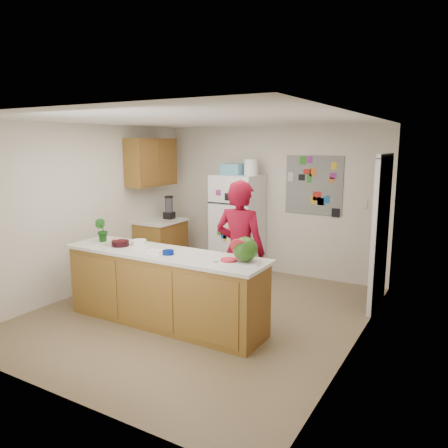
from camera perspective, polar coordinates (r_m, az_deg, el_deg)
The scene contains 26 objects.
floor at distance 5.93m, azimuth -3.12°, elevation -11.60°, with size 4.00×4.50×0.02m, color brown.
wall_back at distance 7.55m, azimuth 6.19°, elevation 3.07°, with size 4.00×0.02×2.50m, color beige.
wall_left at distance 6.87m, azimuth -17.43°, elevation 1.92°, with size 0.02×4.50×2.50m, color beige.
wall_right at distance 4.80m, azimuth 17.29°, elevation -1.63°, with size 0.02×4.50×2.50m, color beige.
ceiling at distance 5.50m, azimuth -3.39°, elevation 13.53°, with size 4.00×4.50×0.02m, color white.
doorway at distance 6.24m, azimuth 19.93°, elevation -1.20°, with size 0.03×0.85×2.04m, color black.
peninsula_base at distance 5.50m, azimuth -7.81°, elevation -8.48°, with size 2.60×0.62×0.88m, color brown.
peninsula_top at distance 5.37m, azimuth -7.94°, elevation -3.83°, with size 2.68×0.70×0.04m, color silver.
side_counter_base at distance 7.78m, azimuth -8.18°, elevation -2.89°, with size 0.60×0.80×0.86m, color brown.
side_counter_top at distance 7.69m, azimuth -8.26°, elevation 0.38°, with size 0.64×0.84×0.04m, color silver.
upper_cabinets at distance 7.63m, azimuth -9.48°, elevation 7.97°, with size 0.35×1.00×0.80m, color brown.
refrigerator at distance 7.46m, azimuth 1.79°, elevation -0.06°, with size 0.75×0.70×1.70m, color silver.
fridge_top_bin at distance 7.40m, azimuth 1.14°, elevation 7.18°, with size 0.35×0.28×0.18m, color #5999B2.
photo_collage at distance 7.22m, azimuth 11.63°, elevation 4.98°, with size 0.95×0.01×0.95m, color slate.
person at distance 5.43m, azimuth 2.11°, elevation -3.62°, with size 0.65×0.43×1.79m, color maroon.
blender_appliance at distance 7.77m, azimuth -7.19°, elevation 2.07°, with size 0.14×0.14×0.38m, color black.
cutting_board at distance 4.86m, azimuth 2.03°, elevation -4.92°, with size 0.43×0.32×0.01m, color silver.
watermelon at distance 4.82m, azimuth 2.79°, elevation -3.30°, with size 0.28×0.28×0.28m, color #2B5517.
watermelon_slice at distance 4.86m, azimuth 0.65°, elevation -4.70°, with size 0.18×0.18×0.02m, color red.
cherry_bowl at distance 5.76m, azimuth -13.38°, elevation -2.47°, with size 0.22×0.22×0.07m, color black.
white_bowl at distance 5.79m, azimuth -11.05°, elevation -2.34°, with size 0.19×0.19×0.06m, color white.
cobalt_bowl at distance 5.22m, azimuth -7.30°, elevation -3.70°, with size 0.14×0.14×0.05m, color #001369.
plate at distance 5.87m, azimuth -13.93°, elevation -2.52°, with size 0.28×0.28×0.02m, color beige.
paper_towel at distance 5.37m, azimuth -9.03°, elevation -3.51°, with size 0.19×0.17×0.02m, color silver.
keys at distance 4.84m, azimuth -0.89°, elevation -4.99°, with size 0.08×0.04×0.01m, color gray.
potted_plant at distance 6.07m, azimuth -15.73°, elevation -0.78°, with size 0.17×0.14×0.30m, color #0C4412.
Camera 1 is at (3.01, -4.59, 2.22)m, focal length 35.00 mm.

